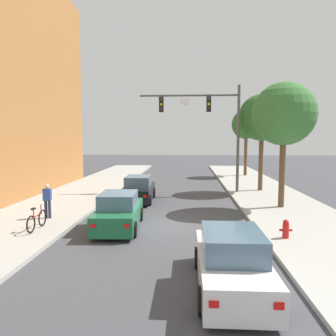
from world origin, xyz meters
name	(u,v)px	position (x,y,z in m)	size (l,w,h in m)	color
ground_plane	(164,226)	(0.00, 0.00, 0.00)	(120.00, 120.00, 0.00)	#424247
sidewalk_left	(25,222)	(-6.50, 0.00, 0.07)	(5.00, 60.00, 0.15)	#A8A59E
sidewalk_right	(311,227)	(6.50, 0.00, 0.07)	(5.00, 60.00, 0.15)	#A8A59E
traffic_signal_mast	(210,118)	(2.59, 8.75, 5.37)	(7.07, 0.38, 7.50)	#514C47
car_lead_black	(139,190)	(-2.01, 5.64, 0.72)	(1.90, 4.27, 1.60)	black
car_following_green	(119,212)	(-1.95, -0.47, 0.72)	(1.99, 4.31, 1.60)	#1E663D
car_third_white	(231,262)	(2.23, -5.91, 0.72)	(1.86, 4.25, 1.60)	silver
pedestrian_sidewalk_left_walker	(47,199)	(-5.61, 0.51, 1.06)	(0.36, 0.22, 1.64)	#232847
bicycle_leaning	(37,220)	(-5.23, -1.40, 0.54)	(0.12, 1.77, 0.98)	black
fire_hydrant	(286,229)	(4.83, -1.90, 0.51)	(0.48, 0.24, 0.72)	red
street_tree_nearest	(284,114)	(6.27, 3.77, 5.25)	(3.43, 3.43, 6.84)	brown
street_tree_second	(262,118)	(6.39, 9.52, 5.41)	(3.38, 3.38, 6.99)	brown
street_tree_third	(246,125)	(6.97, 19.00, 5.29)	(2.95, 2.95, 6.67)	brown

